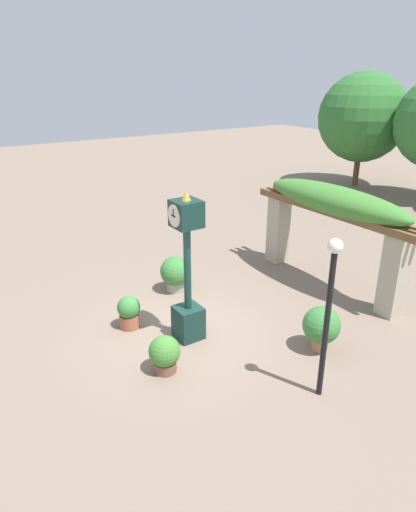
{
  "coord_description": "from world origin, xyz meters",
  "views": [
    {
      "loc": [
        7.47,
        -4.36,
        5.31
      ],
      "look_at": [
        0.22,
        0.46,
        1.77
      ],
      "focal_mm": 32.0,
      "sensor_mm": 36.0,
      "label": 1
    }
  ],
  "objects_px": {
    "potted_plant_far_left": "(321,326)",
    "pedestal_clock": "(188,276)",
    "potted_plant_near_right": "(129,312)",
    "potted_plant_near_left": "(165,354)",
    "potted_plant_far_right": "(175,273)",
    "lamp_post": "(329,300)"
  },
  "relations": [
    {
      "from": "potted_plant_far_left",
      "to": "pedestal_clock",
      "type": "bearing_deg",
      "value": -133.76
    },
    {
      "from": "potted_plant_near_right",
      "to": "potted_plant_far_left",
      "type": "xyz_separation_m",
      "value": [
        2.97,
        2.86,
        0.17
      ]
    },
    {
      "from": "potted_plant_near_left",
      "to": "potted_plant_near_right",
      "type": "xyz_separation_m",
      "value": [
        -1.85,
        0.12,
        0.0
      ]
    },
    {
      "from": "pedestal_clock",
      "to": "potted_plant_near_right",
      "type": "xyz_separation_m",
      "value": [
        -1.08,
        -0.88,
        -1.05
      ]
    },
    {
      "from": "pedestal_clock",
      "to": "potted_plant_near_right",
      "type": "relative_size",
      "value": 4.31
    },
    {
      "from": "potted_plant_far_left",
      "to": "potted_plant_far_right",
      "type": "xyz_separation_m",
      "value": [
        -3.98,
        -1.1,
        -0.04
      ]
    },
    {
      "from": "pedestal_clock",
      "to": "lamp_post",
      "type": "xyz_separation_m",
      "value": [
        2.86,
        0.96,
        0.42
      ]
    },
    {
      "from": "potted_plant_near_left",
      "to": "potted_plant_far_right",
      "type": "relative_size",
      "value": 0.79
    },
    {
      "from": "potted_plant_far_right",
      "to": "lamp_post",
      "type": "height_order",
      "value": "lamp_post"
    },
    {
      "from": "potted_plant_far_right",
      "to": "pedestal_clock",
      "type": "bearing_deg",
      "value": -22.79
    },
    {
      "from": "potted_plant_far_left",
      "to": "lamp_post",
      "type": "distance_m",
      "value": 1.92
    },
    {
      "from": "potted_plant_near_left",
      "to": "lamp_post",
      "type": "relative_size",
      "value": 0.25
    },
    {
      "from": "potted_plant_near_right",
      "to": "potted_plant_far_left",
      "type": "relative_size",
      "value": 0.78
    },
    {
      "from": "pedestal_clock",
      "to": "potted_plant_near_right",
      "type": "height_order",
      "value": "pedestal_clock"
    },
    {
      "from": "potted_plant_near_right",
      "to": "potted_plant_far_right",
      "type": "relative_size",
      "value": 0.8
    },
    {
      "from": "potted_plant_far_right",
      "to": "potted_plant_far_left",
      "type": "bearing_deg",
      "value": 15.44
    },
    {
      "from": "pedestal_clock",
      "to": "potted_plant_near_left",
      "type": "distance_m",
      "value": 1.64
    },
    {
      "from": "potted_plant_far_right",
      "to": "potted_plant_near_left",
      "type": "bearing_deg",
      "value": -33.19
    },
    {
      "from": "potted_plant_near_right",
      "to": "potted_plant_far_left",
      "type": "distance_m",
      "value": 4.12
    },
    {
      "from": "pedestal_clock",
      "to": "potted_plant_far_right",
      "type": "relative_size",
      "value": 3.43
    },
    {
      "from": "pedestal_clock",
      "to": "potted_plant_far_left",
      "type": "height_order",
      "value": "pedestal_clock"
    },
    {
      "from": "pedestal_clock",
      "to": "potted_plant_far_left",
      "type": "relative_size",
      "value": 3.34
    }
  ]
}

